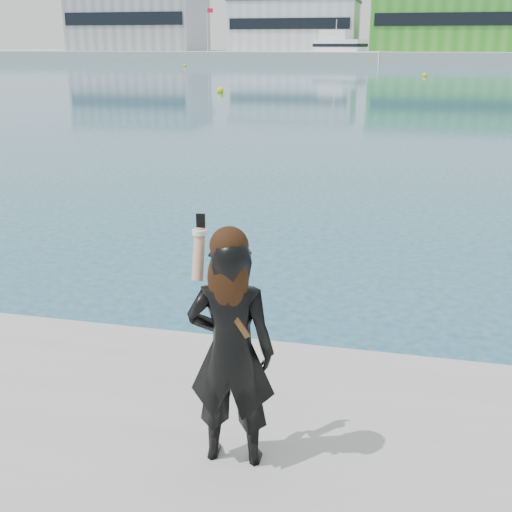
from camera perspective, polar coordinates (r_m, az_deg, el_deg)
The scene contains 11 objects.
ground at distance 5.68m, azimuth 0.61°, elevation -19.32°, with size 500.00×500.00×0.00m, color navy.
far_quay at distance 134.41m, azimuth 13.34°, elevation 16.87°, with size 320.00×40.00×2.00m, color #9E9E99.
warehouse_grey_left at distance 143.77m, azimuth -10.37°, elevation 19.82°, with size 26.52×16.36×11.50m.
warehouse_white at distance 134.38m, azimuth 3.53°, elevation 19.76°, with size 24.48×15.35×9.50m.
warehouse_green at distance 132.61m, azimuth 17.19°, elevation 19.27°, with size 30.60×16.36×10.50m.
flagpole_left at distance 131.31m, azimuth -4.31°, elevation 19.68°, with size 1.28×0.16×8.00m.
motor_yacht at distance 120.47m, azimuth 7.65°, elevation 17.59°, with size 16.50×10.67×7.50m.
buoy_near at distance 75.11m, azimuth 14.77°, elevation 15.17°, with size 0.50×0.50×0.50m, color yellow.
buoy_far at distance 104.78m, azimuth -6.33°, elevation 16.39°, with size 0.50×0.50×0.50m, color yellow.
buoy_extra at distance 48.70m, azimuth -3.20°, elevation 14.28°, with size 0.50×0.50×0.50m, color yellow.
woman at distance 4.14m, azimuth -2.25°, elevation -7.99°, with size 0.60×0.42×1.65m.
Camera 1 is at (0.97, -4.38, 3.47)m, focal length 45.00 mm.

